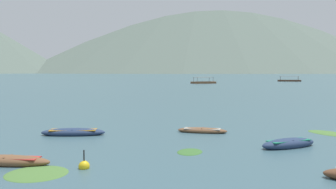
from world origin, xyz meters
The scene contains 14 objects.
ground_plane centered at (0.00, 1500.00, 0.00)m, with size 6000.00×6000.00×0.00m, color #385660.
mountain_2 centered at (-273.77, 1634.93, 227.67)m, with size 1306.09×1306.09×455.34m, color slate.
mountain_3 centered at (188.71, 1389.04, 199.81)m, with size 1370.65×1370.65×399.61m, color #56665B.
mountain_4 centered at (831.92, 1707.16, 228.22)m, with size 1871.24×1871.24×456.44m, color slate.
rowboat_2 centered at (-6.13, 12.00, 0.17)m, with size 4.21×1.68×0.55m.
rowboat_4 centered at (8.27, 15.38, 0.20)m, with size 3.80×2.44×0.65m.
rowboat_6 centered at (-4.87, 19.81, 0.19)m, with size 4.31×1.29×0.60m.
rowboat_8 centered at (4.01, 20.52, 0.14)m, with size 3.65×1.83×0.45m.
ferry_0 centered at (60.10, 154.24, 0.45)m, with size 10.44×6.35×2.54m.
ferry_1 centered at (18.35, 127.74, 0.45)m, with size 9.50×6.69×2.54m.
mooring_buoy centered at (-2.47, 11.20, 0.11)m, with size 0.49×0.49×0.98m.
weed_patch_0 centered at (2.53, 14.32, 0.00)m, with size 1.33×1.80×0.14m, color #38662D.
weed_patch_1 centered at (12.83, 19.78, 0.00)m, with size 3.37×1.83×0.14m, color #477033.
weed_patch_3 centered at (-4.31, 10.43, 0.00)m, with size 2.60×2.61×0.14m, color #477033.
Camera 1 is at (0.69, -4.82, 4.29)m, focal length 38.87 mm.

